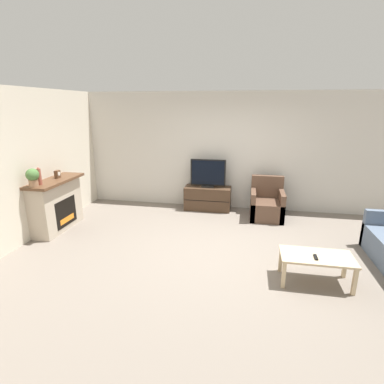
{
  "coord_description": "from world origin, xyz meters",
  "views": [
    {
      "loc": [
        0.39,
        -4.64,
        2.39
      ],
      "look_at": [
        -0.59,
        0.56,
        0.85
      ],
      "focal_mm": 28.0,
      "sensor_mm": 36.0,
      "label": 1
    }
  ],
  "objects": [
    {
      "name": "fireplace",
      "position": [
        -3.27,
        0.34,
        0.52
      ],
      "size": [
        0.51,
        1.29,
        1.02
      ],
      "color": "#B7A893",
      "rests_on": "ground"
    },
    {
      "name": "wall_back",
      "position": [
        0.0,
        2.35,
        1.35
      ],
      "size": [
        12.0,
        0.06,
        2.7
      ],
      "color": "beige",
      "rests_on": "ground"
    },
    {
      "name": "wall_left",
      "position": [
        -3.5,
        0.0,
        1.35
      ],
      "size": [
        0.06,
        12.0,
        2.7
      ],
      "color": "beige",
      "rests_on": "ground"
    },
    {
      "name": "tv_stand",
      "position": [
        -0.5,
        2.06,
        0.27
      ],
      "size": [
        1.07,
        0.44,
        0.55
      ],
      "color": "#422D1E",
      "rests_on": "ground"
    },
    {
      "name": "ground_plane",
      "position": [
        0.0,
        0.0,
        0.0
      ],
      "size": [
        24.0,
        24.0,
        0.0
      ],
      "primitive_type": "plane",
      "color": "slate"
    },
    {
      "name": "coffee_table",
      "position": [
        1.39,
        -0.71,
        0.36
      ],
      "size": [
        0.97,
        0.51,
        0.41
      ],
      "color": "#CCB289",
      "rests_on": "ground"
    },
    {
      "name": "mantel_vase_left",
      "position": [
        -3.25,
        -0.05,
        1.17
      ],
      "size": [
        0.07,
        0.07,
        0.31
      ],
      "color": "#994C3D",
      "rests_on": "fireplace"
    },
    {
      "name": "armchair",
      "position": [
        0.85,
        1.76,
        0.29
      ],
      "size": [
        0.7,
        0.76,
        0.89
      ],
      "color": "brown",
      "rests_on": "ground"
    },
    {
      "name": "potted_plant",
      "position": [
        -3.25,
        -0.21,
        1.2
      ],
      "size": [
        0.22,
        0.22,
        0.33
      ],
      "color": "#936B4C",
      "rests_on": "fireplace"
    },
    {
      "name": "tv",
      "position": [
        -0.5,
        2.06,
        0.86
      ],
      "size": [
        0.81,
        0.18,
        0.65
      ],
      "color": "black",
      "rests_on": "tv_stand"
    },
    {
      "name": "remote",
      "position": [
        1.36,
        -0.78,
        0.42
      ],
      "size": [
        0.04,
        0.15,
        0.02
      ],
      "rotation": [
        0.0,
        0.0,
        -0.03
      ],
      "color": "black",
      "rests_on": "coffee_table"
    },
    {
      "name": "mantel_clock",
      "position": [
        -3.25,
        0.47,
        1.1
      ],
      "size": [
        0.08,
        0.11,
        0.15
      ],
      "color": "brown",
      "rests_on": "fireplace"
    }
  ]
}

